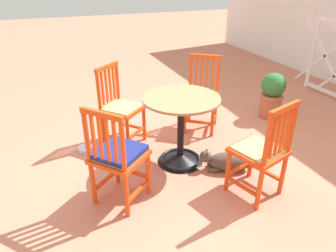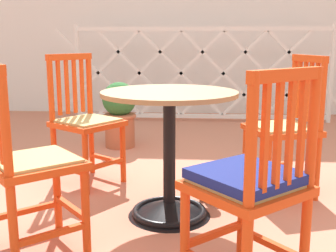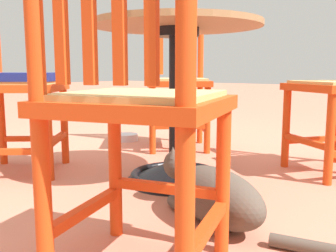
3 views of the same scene
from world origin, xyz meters
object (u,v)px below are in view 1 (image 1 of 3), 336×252
object	(u,v)px
cafe_table	(181,138)
pet_water_bowl	(86,149)
orange_chair_near_fence	(118,156)
orange_chair_tucked_in	(120,108)
orange_chair_at_corner	(202,96)
tabby_cat	(226,161)
orange_chair_facing_out	(261,152)
terracotta_planter	(272,94)

from	to	relation	value
cafe_table	pet_water_bowl	distance (m)	1.11
cafe_table	orange_chair_near_fence	distance (m)	0.83
orange_chair_tucked_in	pet_water_bowl	distance (m)	0.60
orange_chair_at_corner	pet_water_bowl	size ratio (longest dim) A/B	5.36
pet_water_bowl	tabby_cat	bearing A→B (deg)	55.11
orange_chair_near_fence	pet_water_bowl	size ratio (longest dim) A/B	5.36
orange_chair_facing_out	tabby_cat	world-z (taller)	orange_chair_facing_out
orange_chair_tucked_in	cafe_table	bearing A→B (deg)	36.43
orange_chair_tucked_in	orange_chair_facing_out	bearing A→B (deg)	33.28
orange_chair_at_corner	orange_chair_near_fence	xyz separation A→B (m)	(1.00, -1.28, 0.01)
orange_chair_facing_out	terracotta_planter	world-z (taller)	orange_chair_facing_out
tabby_cat	terracotta_planter	size ratio (longest dim) A/B	1.19
cafe_table	orange_chair_at_corner	distance (m)	0.86
tabby_cat	pet_water_bowl	distance (m)	1.56
orange_chair_tucked_in	tabby_cat	distance (m)	1.30
orange_chair_facing_out	orange_chair_near_fence	world-z (taller)	same
cafe_table	pet_water_bowl	bearing A→B (deg)	-122.98
orange_chair_facing_out	pet_water_bowl	size ratio (longest dim) A/B	5.36
orange_chair_near_fence	pet_water_bowl	distance (m)	1.06
orange_chair_at_corner	orange_chair_tucked_in	bearing A→B (deg)	-89.85
cafe_table	orange_chair_at_corner	bearing A→B (deg)	138.59
orange_chair_facing_out	orange_chair_tucked_in	distance (m)	1.63
orange_chair_tucked_in	pet_water_bowl	size ratio (longest dim) A/B	5.36
orange_chair_at_corner	orange_chair_near_fence	bearing A→B (deg)	-52.18
orange_chair_tucked_in	orange_chair_near_fence	distance (m)	1.03
orange_chair_at_corner	orange_chair_tucked_in	size ratio (longest dim) A/B	1.00
orange_chair_facing_out	orange_chair_tucked_in	size ratio (longest dim) A/B	1.00
orange_chair_facing_out	terracotta_planter	size ratio (longest dim) A/B	1.47
cafe_table	orange_chair_near_fence	xyz separation A→B (m)	(0.37, -0.73, 0.16)
orange_chair_facing_out	pet_water_bowl	distance (m)	1.92
tabby_cat	terracotta_planter	bearing A→B (deg)	125.97
orange_chair_tucked_in	terracotta_planter	bearing A→B (deg)	88.60
orange_chair_at_corner	orange_chair_tucked_in	world-z (taller)	same
terracotta_planter	tabby_cat	bearing A→B (deg)	-54.03
orange_chair_near_fence	pet_water_bowl	xyz separation A→B (m)	(-0.95, -0.18, -0.42)
cafe_table	orange_chair_tucked_in	xyz separation A→B (m)	(-0.63, -0.46, 0.15)
cafe_table	tabby_cat	bearing A→B (deg)	50.86
cafe_table	terracotta_planter	size ratio (longest dim) A/B	1.23
orange_chair_facing_out	orange_chair_at_corner	bearing A→B (deg)	174.55
pet_water_bowl	orange_chair_tucked_in	bearing A→B (deg)	95.64
terracotta_planter	pet_water_bowl	distance (m)	2.51
cafe_table	orange_chair_tucked_in	distance (m)	0.80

